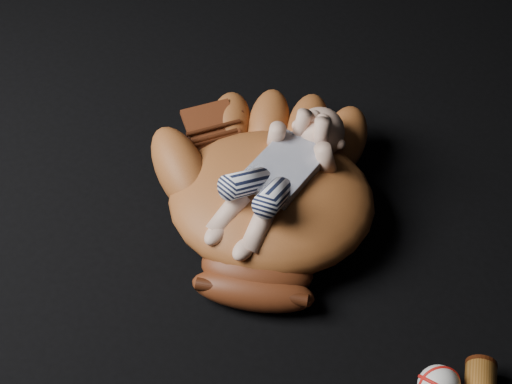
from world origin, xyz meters
The scene contains 2 objects.
baseball_glove centered at (-0.18, 0.17, 0.08)m, with size 0.46×0.53×0.17m, color brown, non-canonical shape.
newborn_baby centered at (-0.17, 0.17, 0.13)m, with size 0.16×0.36×0.14m, color #D4A489, non-canonical shape.
Camera 1 is at (0.28, -0.57, 1.02)m, focal length 50.00 mm.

